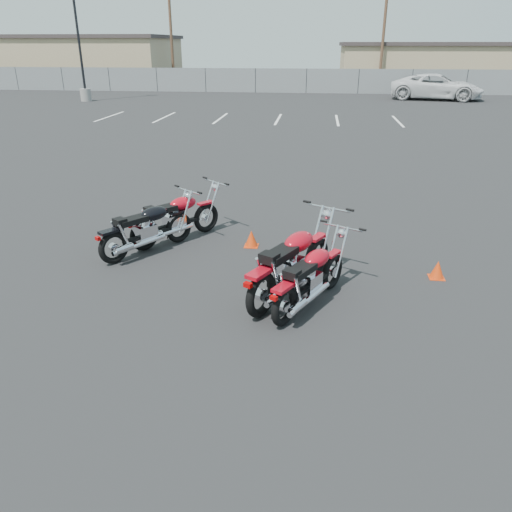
# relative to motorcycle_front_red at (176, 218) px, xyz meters

# --- Properties ---
(ground) EXTENTS (120.00, 120.00, 0.00)m
(ground) POSITION_rel_motorcycle_front_red_xyz_m (1.61, -2.70, -0.47)
(ground) COLOR black
(ground) RESTS_ON ground
(motorcycle_front_red) EXTENTS (1.68, 1.88, 1.04)m
(motorcycle_front_red) POSITION_rel_motorcycle_front_red_xyz_m (0.00, 0.00, 0.00)
(motorcycle_front_red) COLOR black
(motorcycle_front_red) RESTS_ON ground
(motorcycle_second_black) EXTENTS (1.58, 1.89, 1.02)m
(motorcycle_second_black) POSITION_rel_motorcycle_front_red_xyz_m (-0.37, -0.64, -0.01)
(motorcycle_second_black) COLOR black
(motorcycle_second_black) RESTS_ON ground
(motorcycle_third_red) EXTENTS (1.53, 2.27, 1.16)m
(motorcycle_third_red) POSITION_rel_motorcycle_front_red_xyz_m (2.35, -2.03, 0.06)
(motorcycle_third_red) COLOR black
(motorcycle_third_red) RESTS_ON ground
(motorcycle_rear_red) EXTENTS (1.33, 1.94, 0.99)m
(motorcycle_rear_red) POSITION_rel_motorcycle_front_red_xyz_m (2.64, -2.34, -0.02)
(motorcycle_rear_red) COLOR black
(motorcycle_rear_red) RESTS_ON ground
(training_cone_near) EXTENTS (0.25, 0.25, 0.30)m
(training_cone_near) POSITION_rel_motorcycle_front_red_xyz_m (4.71, -1.14, -0.32)
(training_cone_near) COLOR red
(training_cone_near) RESTS_ON ground
(training_cone_extra) EXTENTS (0.26, 0.26, 0.31)m
(training_cone_extra) POSITION_rel_motorcycle_front_red_xyz_m (1.49, -0.11, -0.32)
(training_cone_extra) COLOR red
(training_cone_extra) RESTS_ON ground
(light_pole_west) EXTENTS (0.80, 0.70, 9.62)m
(light_pole_west) POSITION_rel_motorcycle_front_red_xyz_m (-12.92, 24.48, 1.98)
(light_pole_west) COLOR gray
(light_pole_west) RESTS_ON ground
(chainlink_fence) EXTENTS (80.06, 0.06, 1.80)m
(chainlink_fence) POSITION_rel_motorcycle_front_red_xyz_m (1.61, 32.30, 0.43)
(chainlink_fence) COLOR slate
(chainlink_fence) RESTS_ON ground
(tan_building_west) EXTENTS (18.40, 10.40, 4.30)m
(tan_building_west) POSITION_rel_motorcycle_front_red_xyz_m (-20.39, 39.30, 1.69)
(tan_building_west) COLOR tan
(tan_building_west) RESTS_ON ground
(tan_building_east) EXTENTS (14.40, 9.40, 3.70)m
(tan_building_east) POSITION_rel_motorcycle_front_red_xyz_m (11.61, 41.30, 1.39)
(tan_building_east) COLOR tan
(tan_building_east) RESTS_ON ground
(utility_pole_b) EXTENTS (1.80, 0.24, 9.00)m
(utility_pole_b) POSITION_rel_motorcycle_front_red_xyz_m (-10.39, 37.30, 4.21)
(utility_pole_b) COLOR #4B3222
(utility_pole_b) RESTS_ON ground
(utility_pole_c) EXTENTS (1.80, 0.24, 9.00)m
(utility_pole_c) POSITION_rel_motorcycle_front_red_xyz_m (7.61, 36.30, 4.21)
(utility_pole_c) COLOR #4B3222
(utility_pole_c) RESTS_ON ground
(parking_line_stripes) EXTENTS (15.12, 4.00, 0.01)m
(parking_line_stripes) POSITION_rel_motorcycle_front_red_xyz_m (-0.89, 17.30, -0.47)
(parking_line_stripes) COLOR silver
(parking_line_stripes) RESTS_ON ground
(white_van) EXTENTS (4.23, 7.47, 2.68)m
(white_van) POSITION_rel_motorcycle_front_red_xyz_m (10.64, 28.29, 0.86)
(white_van) COLOR silver
(white_van) RESTS_ON ground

